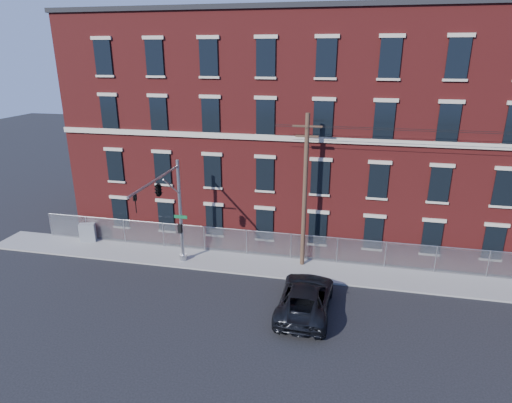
{
  "coord_description": "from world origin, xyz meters",
  "views": [
    {
      "loc": [
        4.41,
        -20.25,
        13.44
      ],
      "look_at": [
        -0.81,
        4.0,
        4.88
      ],
      "focal_mm": 30.1,
      "sensor_mm": 36.0,
      "label": 1
    }
  ],
  "objects_px": {
    "traffic_signal_mast": "(164,197)",
    "utility_cabinet": "(88,232)",
    "pickup_truck": "(305,298)",
    "utility_pole_near": "(305,190)"
  },
  "relations": [
    {
      "from": "traffic_signal_mast",
      "to": "utility_cabinet",
      "type": "distance_m",
      "value": 10.01
    },
    {
      "from": "utility_cabinet",
      "to": "traffic_signal_mast",
      "type": "bearing_deg",
      "value": -43.1
    },
    {
      "from": "traffic_signal_mast",
      "to": "utility_pole_near",
      "type": "distance_m",
      "value": 8.7
    },
    {
      "from": "utility_pole_near",
      "to": "utility_cabinet",
      "type": "distance_m",
      "value": 16.71
    },
    {
      "from": "pickup_truck",
      "to": "traffic_signal_mast",
      "type": "bearing_deg",
      "value": -10.36
    },
    {
      "from": "traffic_signal_mast",
      "to": "utility_cabinet",
      "type": "xyz_separation_m",
      "value": [
        -8.08,
        3.74,
        -4.57
      ]
    },
    {
      "from": "pickup_truck",
      "to": "utility_cabinet",
      "type": "height_order",
      "value": "pickup_truck"
    },
    {
      "from": "pickup_truck",
      "to": "utility_cabinet",
      "type": "bearing_deg",
      "value": -16.71
    },
    {
      "from": "utility_pole_near",
      "to": "utility_cabinet",
      "type": "relative_size",
      "value": 7.16
    },
    {
      "from": "traffic_signal_mast",
      "to": "pickup_truck",
      "type": "height_order",
      "value": "traffic_signal_mast"
    }
  ]
}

